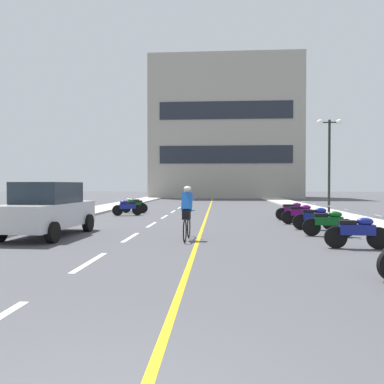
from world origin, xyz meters
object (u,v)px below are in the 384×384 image
at_px(motorcycle_7, 127,207).
at_px(motorcycle_9, 132,204).
at_px(motorcycle_5, 301,213).
at_px(street_lamp_mid, 329,145).
at_px(cyclist_rider, 187,212).
at_px(parked_car_near, 48,209).
at_px(motorcycle_8, 134,205).
at_px(motorcycle_4, 316,218).
at_px(motorcycle_2, 357,231).
at_px(motorcycle_3, 329,222).
at_px(motorcycle_6, 293,210).

relative_size(motorcycle_7, motorcycle_9, 0.97).
bearing_deg(motorcycle_5, motorcycle_9, 140.70).
bearing_deg(street_lamp_mid, motorcycle_5, -116.01).
xyz_separation_m(motorcycle_5, cyclist_rider, (-4.62, -4.92, 0.41)).
bearing_deg(street_lamp_mid, motorcycle_7, -171.71).
height_order(street_lamp_mid, parked_car_near, street_lamp_mid).
xyz_separation_m(street_lamp_mid, motorcycle_9, (-12.06, 1.73, -3.58)).
xyz_separation_m(motorcycle_7, motorcycle_8, (-0.04, 1.96, 0.00)).
height_order(motorcycle_4, motorcycle_5, same).
distance_m(street_lamp_mid, motorcycle_2, 12.98).
xyz_separation_m(parked_car_near, motorcycle_3, (9.42, 0.59, -0.44)).
bearing_deg(street_lamp_mid, motorcycle_6, -126.35).
distance_m(street_lamp_mid, motorcycle_3, 10.72).
relative_size(motorcycle_3, motorcycle_7, 1.04).
xyz_separation_m(motorcycle_2, motorcycle_6, (-0.10, 8.35, 0.00)).
bearing_deg(motorcycle_4, motorcycle_9, 134.21).
height_order(motorcycle_6, motorcycle_9, same).
distance_m(motorcycle_5, cyclist_rider, 6.77).
height_order(motorcycle_8, motorcycle_9, same).
xyz_separation_m(motorcycle_3, cyclist_rider, (-4.70, -1.02, 0.41)).
bearing_deg(motorcycle_2, motorcycle_7, 130.10).
relative_size(motorcycle_9, cyclist_rider, 0.96).
relative_size(motorcycle_4, motorcycle_9, 1.00).
xyz_separation_m(motorcycle_3, motorcycle_6, (-0.05, 5.89, 0.00)).
bearing_deg(motorcycle_8, motorcycle_2, -54.53).
relative_size(street_lamp_mid, cyclist_rider, 3.06).
bearing_deg(motorcycle_4, motorcycle_2, -89.67).
bearing_deg(motorcycle_6, motorcycle_8, 154.93).
xyz_separation_m(motorcycle_3, motorcycle_9, (-9.29, 11.45, 0.00)).
height_order(motorcycle_8, cyclist_rider, cyclist_rider).
bearing_deg(motorcycle_2, street_lamp_mid, 77.42).
relative_size(motorcycle_3, motorcycle_9, 1.00).
relative_size(motorcycle_4, motorcycle_6, 1.00).
relative_size(motorcycle_7, cyclist_rider, 0.92).
xyz_separation_m(motorcycle_2, motorcycle_9, (-9.34, 13.90, 0.00)).
distance_m(parked_car_near, motorcycle_8, 10.61).
bearing_deg(cyclist_rider, motorcycle_4, 31.47).
bearing_deg(motorcycle_8, parked_car_near, -93.18).
bearing_deg(motorcycle_6, parked_car_near, -145.31).
bearing_deg(motorcycle_5, motorcycle_7, 154.60).
height_order(street_lamp_mid, motorcycle_9, street_lamp_mid).
height_order(motorcycle_2, motorcycle_4, same).
xyz_separation_m(motorcycle_5, motorcycle_6, (0.02, 1.99, 0.00)).
relative_size(parked_car_near, motorcycle_6, 2.51).
xyz_separation_m(street_lamp_mid, parked_car_near, (-12.18, -10.31, -3.14)).
height_order(parked_car_near, motorcycle_7, parked_car_near).
relative_size(motorcycle_2, cyclist_rider, 0.96).
distance_m(motorcycle_6, motorcycle_7, 8.99).
bearing_deg(motorcycle_7, motorcycle_9, 98.49).
xyz_separation_m(motorcycle_4, motorcycle_5, (-0.10, 2.03, 0.00)).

